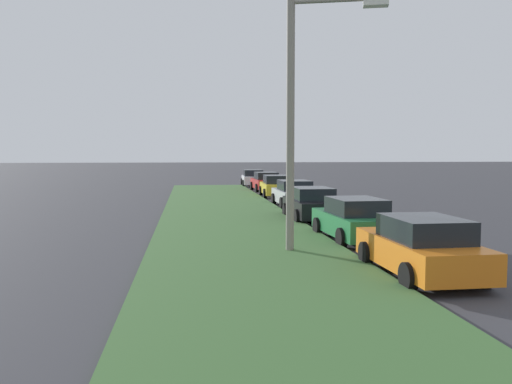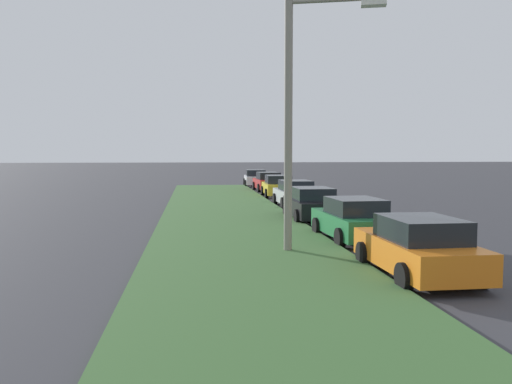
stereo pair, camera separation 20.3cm
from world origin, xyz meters
name	(u,v)px [view 2 (the right image)]	position (x,y,z in m)	size (l,w,h in m)	color
grass_median	(241,242)	(10.00, 8.28, 0.06)	(60.00, 6.00, 0.12)	#3D6633
parked_car_orange	(418,248)	(4.95, 4.40, 0.72)	(4.33, 2.08, 1.47)	orange
parked_car_green	(354,220)	(10.31, 4.37, 0.72)	(4.37, 2.16, 1.47)	#1E6B38
parked_car_black	(312,204)	(15.90, 4.59, 0.72)	(4.31, 2.04, 1.47)	black
parked_car_silver	(295,194)	(21.83, 4.21, 0.72)	(4.32, 2.05, 1.47)	#B2B5BA
parked_car_yellow	(278,186)	(28.42, 4.13, 0.72)	(4.35, 2.12, 1.47)	gold
parked_car_red	(268,182)	(33.96, 4.04, 0.72)	(4.34, 2.10, 1.47)	red
parked_car_white	(255,178)	(39.73, 4.36, 0.72)	(4.38, 2.17, 1.47)	silver
streetlight	(300,105)	(8.12, 6.69, 4.39)	(1.08, 2.81, 7.50)	gray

